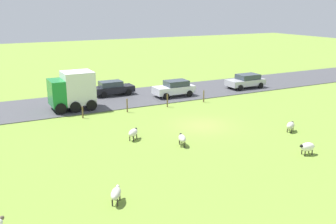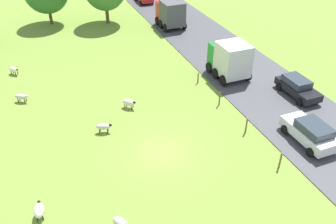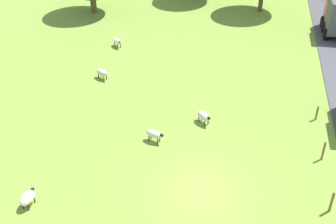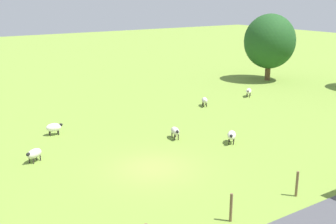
% 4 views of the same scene
% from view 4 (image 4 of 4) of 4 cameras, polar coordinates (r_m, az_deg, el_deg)
% --- Properties ---
extents(ground_plane, '(160.00, 160.00, 0.00)m').
position_cam_4_polar(ground_plane, '(22.53, -2.13, -7.66)').
color(ground_plane, olive).
extents(sheep_0, '(1.03, 1.10, 0.76)m').
position_cam_4_polar(sheep_0, '(38.50, 10.98, 2.82)').
color(sheep_0, white).
rests_on(sheep_0, ground_plane).
extents(sheep_1, '(0.96, 1.12, 0.75)m').
position_cam_4_polar(sheep_1, '(24.27, -17.83, -5.44)').
color(sheep_1, beige).
rests_on(sheep_1, ground_plane).
extents(sheep_2, '(1.21, 0.77, 0.76)m').
position_cam_4_polar(sheep_2, '(26.73, 0.99, -2.62)').
color(sheep_2, beige).
rests_on(sheep_2, ground_plane).
extents(sheep_3, '(1.17, 0.93, 0.73)m').
position_cam_4_polar(sheep_3, '(34.68, 5.04, 1.60)').
color(sheep_3, beige).
rests_on(sheep_3, ground_plane).
extents(sheep_4, '(0.68, 1.13, 0.79)m').
position_cam_4_polar(sheep_4, '(28.46, -15.35, -2.06)').
color(sheep_4, white).
rests_on(sheep_4, ground_plane).
extents(sheep_5, '(1.12, 1.12, 0.78)m').
position_cam_4_polar(sheep_5, '(26.24, 8.70, -3.16)').
color(sheep_5, silver).
rests_on(sheep_5, ground_plane).
extents(tree_1, '(5.41, 5.41, 7.06)m').
position_cam_4_polar(tree_1, '(46.01, 13.74, 9.37)').
color(tree_1, brown).
rests_on(tree_1, ground_plane).
extents(fence_post_1, '(0.12, 0.12, 1.24)m').
position_cam_4_polar(fence_post_1, '(17.54, 8.62, -12.80)').
color(fence_post_1, brown).
rests_on(fence_post_1, ground_plane).
extents(fence_post_2, '(0.12, 0.12, 1.23)m').
position_cam_4_polar(fence_post_2, '(20.20, 17.22, -9.38)').
color(fence_post_2, brown).
rests_on(fence_post_2, ground_plane).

